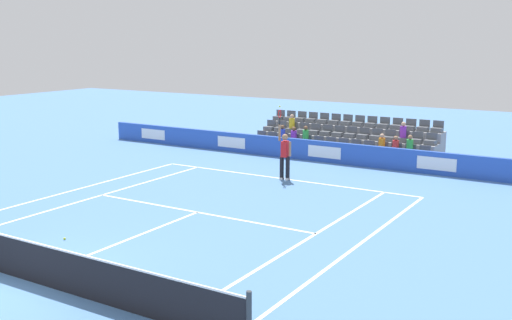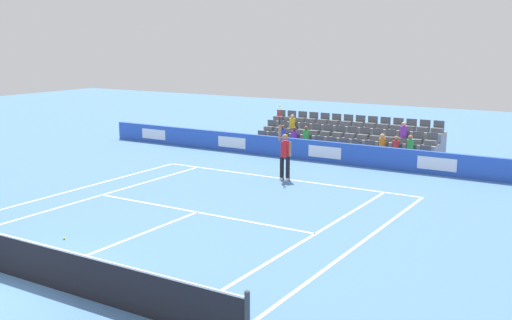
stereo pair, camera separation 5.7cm
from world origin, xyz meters
name	(u,v)px [view 2 (the right image)]	position (x,y,z in m)	size (l,w,h in m)	color
ground_plane	(25,280)	(0.00, 0.00, 0.00)	(80.00, 80.00, 0.00)	#4C7AB2
line_baseline	(283,179)	(0.00, -11.89, 0.00)	(10.97, 0.10, 0.01)	white
line_service	(197,212)	(0.00, -6.40, 0.00)	(8.23, 0.10, 0.01)	white
line_centre_service	(125,240)	(0.00, -3.20, 0.00)	(0.10, 6.40, 0.01)	white
line_singles_sideline_left	(92,198)	(4.12, -5.95, 0.00)	(0.10, 11.89, 0.01)	white
line_singles_sideline_right	(308,238)	(-4.12, -5.95, 0.00)	(0.10, 11.89, 0.01)	white
line_doubles_sideline_left	(65,192)	(5.49, -5.95, 0.00)	(0.10, 11.89, 0.01)	white
line_doubles_sideline_right	(355,247)	(-5.49, -5.95, 0.00)	(0.10, 11.89, 0.01)	white
line_centre_mark	(281,179)	(0.00, -11.79, 0.00)	(0.10, 0.20, 0.01)	white
sponsor_barrier	(326,152)	(0.00, -15.76, 0.46)	(24.51, 0.22, 0.92)	blue
tennis_net	(23,259)	(0.00, 0.00, 0.49)	(11.97, 0.10, 1.07)	#33383D
tennis_player	(285,154)	(-0.13, -11.80, 0.99)	(0.53, 0.39, 2.85)	black
stadium_stand	(347,142)	(0.00, -18.06, 0.54)	(8.68, 2.85, 1.76)	gray
loose_tennis_ball	(64,238)	(1.45, -2.39, 0.03)	(0.07, 0.07, 0.07)	#D1E533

